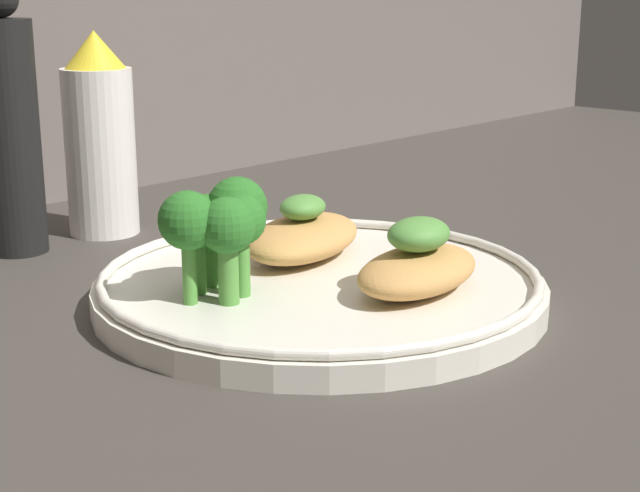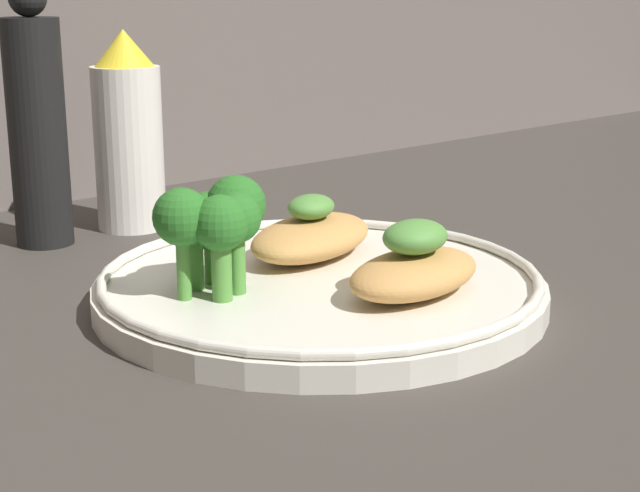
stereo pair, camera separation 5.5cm
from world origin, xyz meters
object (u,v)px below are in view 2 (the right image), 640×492
(sauce_bottle, at_px, (128,135))
(pepper_grinder, at_px, (37,125))
(plate, at_px, (320,287))
(broccoli_bunch, at_px, (214,221))

(sauce_bottle, distance_m, pepper_grinder, 0.07)
(plate, distance_m, broccoli_bunch, 0.07)
(plate, distance_m, pepper_grinder, 0.24)
(plate, height_order, broccoli_bunch, broccoli_bunch)
(plate, bearing_deg, pepper_grinder, 105.01)
(plate, height_order, sauce_bottle, sauce_bottle)
(sauce_bottle, xyz_separation_m, pepper_grinder, (-0.07, 0.00, 0.01))
(sauce_bottle, bearing_deg, plate, -92.43)
(broccoli_bunch, xyz_separation_m, sauce_bottle, (0.07, 0.20, 0.02))
(sauce_bottle, bearing_deg, broccoli_bunch, -108.06)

